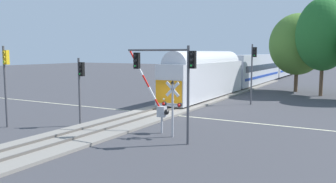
# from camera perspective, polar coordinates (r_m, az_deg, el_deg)

# --- Properties ---
(ground_plane) EXTENTS (220.00, 220.00, 0.00)m
(ground_plane) POSITION_cam_1_polar(r_m,az_deg,el_deg) (30.55, -1.85, -3.63)
(ground_plane) COLOR #3D3D42
(road_centre_stripe) EXTENTS (44.00, 0.20, 0.01)m
(road_centre_stripe) POSITION_cam_1_polar(r_m,az_deg,el_deg) (30.55, -1.85, -3.62)
(road_centre_stripe) COLOR beige
(road_centre_stripe) RESTS_ON ground
(railway_track) EXTENTS (4.40, 80.00, 0.32)m
(railway_track) POSITION_cam_1_polar(r_m,az_deg,el_deg) (30.54, -1.86, -3.45)
(railway_track) COLOR gray
(railway_track) RESTS_ON ground
(commuter_train) EXTENTS (3.04, 65.68, 5.16)m
(commuter_train) POSITION_cam_1_polar(r_m,az_deg,el_deg) (60.82, 14.33, 3.80)
(commuter_train) COLOR silver
(commuter_train) RESTS_ON railway_track
(crossing_gate_near) EXTENTS (3.06, 0.40, 5.47)m
(crossing_gate_near) POSITION_cam_1_polar(r_m,az_deg,el_deg) (23.05, -1.56, -2.24)
(crossing_gate_near) COLOR #B7B7BC
(crossing_gate_near) RESTS_ON ground
(crossing_signal_mast) EXTENTS (1.36, 0.44, 3.64)m
(crossing_signal_mast) POSITION_cam_1_polar(r_m,az_deg,el_deg) (21.80, 0.72, -1.79)
(crossing_signal_mast) COLOR #B2B2B7
(crossing_signal_mast) RESTS_ON ground
(traffic_signal_near_right) EXTENTS (4.60, 0.38, 5.74)m
(traffic_signal_near_right) POSITION_cam_1_polar(r_m,az_deg,el_deg) (20.40, 0.34, 3.57)
(traffic_signal_near_right) COLOR #4C4C51
(traffic_signal_near_right) RESTS_ON ground
(traffic_signal_far_side) EXTENTS (0.53, 0.38, 6.16)m
(traffic_signal_far_side) POSITION_cam_1_polar(r_m,az_deg,el_deg) (36.32, 13.77, 4.32)
(traffic_signal_far_side) COLOR #4C4C51
(traffic_signal_far_side) RESTS_ON ground
(traffic_signal_near_left) EXTENTS (0.53, 0.38, 5.80)m
(traffic_signal_near_left) POSITION_cam_1_polar(r_m,az_deg,el_deg) (27.03, -25.11, 2.72)
(traffic_signal_near_left) COLOR #4C4C51
(traffic_signal_near_left) RESTS_ON ground
(traffic_signal_median) EXTENTS (0.53, 0.38, 4.95)m
(traffic_signal_median) POSITION_cam_1_polar(r_m,az_deg,el_deg) (25.74, -14.18, 1.73)
(traffic_signal_median) COLOR #4C4C51
(traffic_signal_median) RESTS_ON ground
(elm_centre_background) EXTENTS (7.40, 7.40, 10.53)m
(elm_centre_background) POSITION_cam_1_polar(r_m,az_deg,el_deg) (50.13, 20.47, 7.27)
(elm_centre_background) COLOR brown
(elm_centre_background) RESTS_ON ground
(oak_far_right) EXTENTS (6.45, 6.45, 11.93)m
(oak_far_right) POSITION_cam_1_polar(r_m,az_deg,el_deg) (46.35, 24.15, 8.58)
(oak_far_right) COLOR brown
(oak_far_right) RESTS_ON ground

